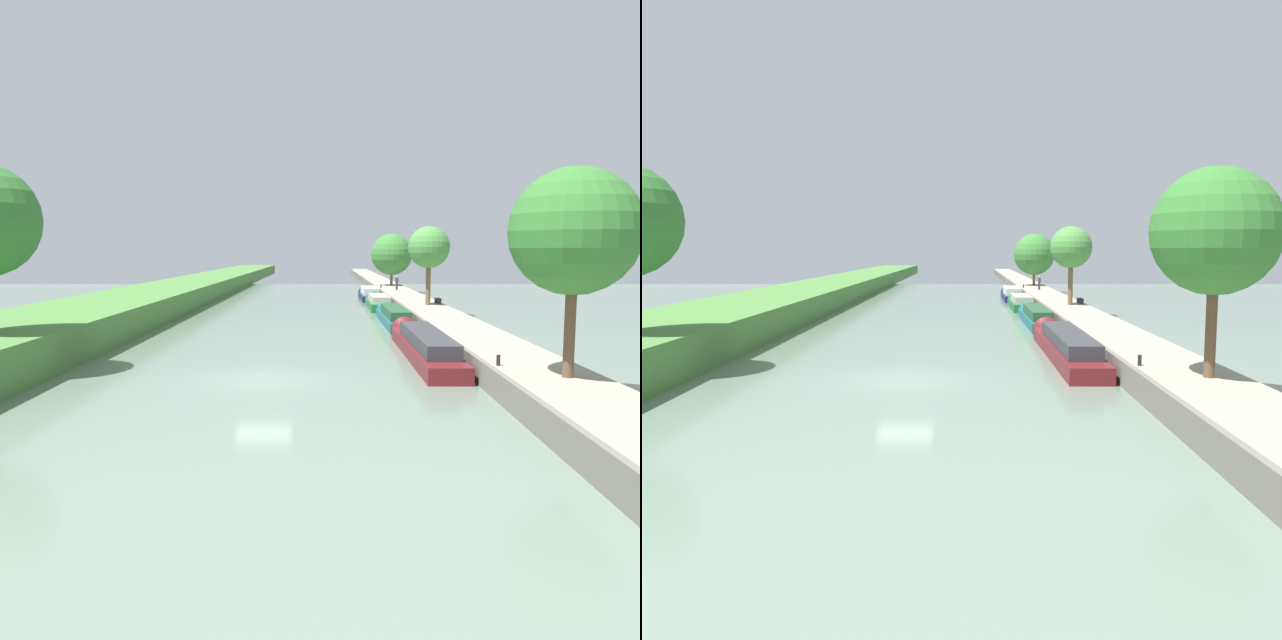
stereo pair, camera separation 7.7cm
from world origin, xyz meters
TOP-DOWN VIEW (x-y plane):
  - ground_plane at (0.00, 0.00)m, footprint 160.00×160.00m
  - right_towpath at (11.51, 0.00)m, footprint 3.73×260.00m
  - stone_quay at (9.52, 0.00)m, footprint 0.25×260.00m
  - narrowboat_maroon at (8.20, 6.64)m, footprint 2.00×15.66m
  - narrowboat_teal at (8.26, 21.95)m, footprint 1.83×12.63m
  - narrowboat_green at (8.18, 35.33)m, footprint 2.06×10.32m
  - narrowboat_navy at (8.08, 46.95)m, footprint 2.11×10.44m
  - tree_rightbank_near at (11.90, -4.41)m, footprint 4.72×4.72m
  - tree_rightbank_midnear at (11.75, 26.58)m, footprint 3.61×3.61m
  - tree_rightbank_midfar at (11.81, 56.63)m, footprint 5.51×5.51m
  - person_walking at (11.46, 47.35)m, footprint 0.34×0.34m
  - mooring_bollard_near at (9.95, -2.05)m, footprint 0.16×0.16m
  - mooring_bollard_far at (9.95, 51.45)m, footprint 0.16×0.16m
  - park_bench at (12.92, 28.20)m, footprint 0.44×1.50m

SIDE VIEW (x-z plane):
  - ground_plane at x=0.00m, z-range 0.00..0.00m
  - right_towpath at x=11.51m, z-range 0.00..1.07m
  - stone_quay at x=9.52m, z-range 0.00..1.12m
  - narrowboat_green at x=8.18m, z-range -0.43..1.56m
  - narrowboat_teal at x=8.26m, z-range -0.39..1.52m
  - narrowboat_navy at x=8.08m, z-range -0.49..1.67m
  - narrowboat_maroon at x=8.20m, z-range -0.41..1.66m
  - mooring_bollard_near at x=9.95m, z-range 1.07..1.52m
  - mooring_bollard_far at x=9.95m, z-range 1.07..1.52m
  - park_bench at x=12.92m, z-range 1.18..1.65m
  - person_walking at x=11.46m, z-range 1.11..2.77m
  - tree_rightbank_midfar at x=11.81m, z-range 1.77..8.70m
  - tree_rightbank_midnear at x=11.75m, z-range 2.62..9.41m
  - tree_rightbank_near at x=11.90m, z-range 2.59..10.39m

